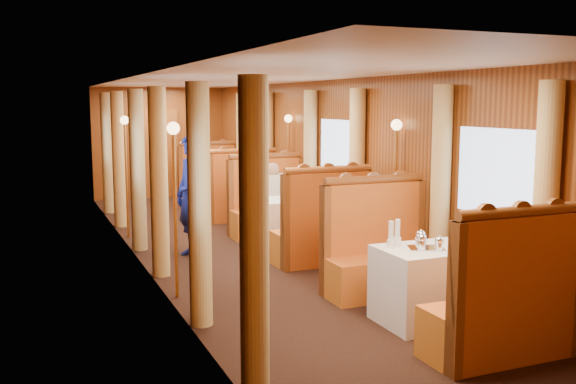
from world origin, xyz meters
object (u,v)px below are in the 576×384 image
rose_vase_mid (295,186)px  table_far (224,193)px  steward (192,196)px  banquette_mid_fwd (323,233)px  table_near (432,285)px  teapot_back (421,241)px  banquette_mid_aft (269,210)px  tea_tray (426,248)px  teapot_right (439,246)px  rose_vase_far (222,165)px  banquette_near_fwd (503,310)px  fruit_plate (465,246)px  banquette_far_fwd (240,198)px  passenger (274,192)px  table_mid (293,223)px  teapot_left (421,244)px  banquette_near_aft (379,257)px  banquette_far_aft (210,185)px

rose_vase_mid → table_far: bearing=90.6°
steward → banquette_mid_fwd: bearing=36.3°
table_near → teapot_back: 0.46m
banquette_mid_aft → table_far: (0.00, 2.49, -0.05)m
tea_tray → teapot_right: 0.14m
teapot_right → rose_vase_far: size_ratio=0.37×
teapot_back → steward: size_ratio=0.09×
banquette_near_fwd → fruit_plate: bearing=72.3°
table_far → banquette_far_fwd: 1.02m
banquette_near_fwd → table_far: (0.00, 8.01, -0.05)m
passenger → steward: bearing=-154.2°
table_mid → table_far: size_ratio=1.00×
banquette_mid_fwd → teapot_right: 2.67m
banquette_mid_fwd → teapot_back: banquette_mid_fwd is taller
banquette_near_fwd → fruit_plate: 1.00m
banquette_mid_fwd → fruit_plate: bearing=-83.8°
teapot_left → tea_tray: bearing=9.7°
banquette_mid_aft → teapot_back: (-0.12, -4.47, 0.39)m
table_mid → rose_vase_mid: 0.55m
banquette_near_fwd → fruit_plate: banquette_near_fwd is taller
teapot_right → teapot_back: 0.21m
banquette_far_fwd → tea_tray: 6.03m
teapot_left → rose_vase_mid: rose_vase_mid is taller
table_far → fruit_plate: fruit_plate is taller
teapot_left → rose_vase_mid: (0.23, 3.59, 0.11)m
teapot_right → passenger: bearing=73.6°
table_near → passenger: bearing=90.0°
banquette_near_fwd → teapot_back: banquette_near_fwd is taller
banquette_near_aft → tea_tray: size_ratio=3.94×
banquette_mid_fwd → steward: steward is taller
banquette_far_fwd → fruit_plate: banquette_far_fwd is taller
banquette_near_aft → banquette_far_aft: same height
table_near → teapot_left: 0.49m
table_near → table_far: same height
teapot_right → steward: 3.99m
banquette_near_aft → banquette_mid_aft: (0.00, 3.50, 0.00)m
banquette_near_fwd → rose_vase_far: bearing=90.2°
table_far → table_near: bearing=-90.0°
banquette_mid_fwd → steward: 1.90m
banquette_near_fwd → rose_vase_far: banquette_near_fwd is taller
table_near → banquette_mid_aft: 4.51m
table_mid → steward: (-1.50, 0.06, 0.49)m
table_mid → teapot_left: teapot_left is taller
teapot_left → banquette_far_fwd: bearing=69.2°
table_far → rose_vase_mid: size_ratio=2.92×
table_near → banquette_far_fwd: size_ratio=0.78×
passenger → table_mid: bearing=-90.0°
banquette_mid_fwd → rose_vase_mid: size_ratio=3.72×
banquette_mid_aft → fruit_plate: banquette_mid_aft is taller
banquette_mid_aft → teapot_back: bearing=-91.6°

